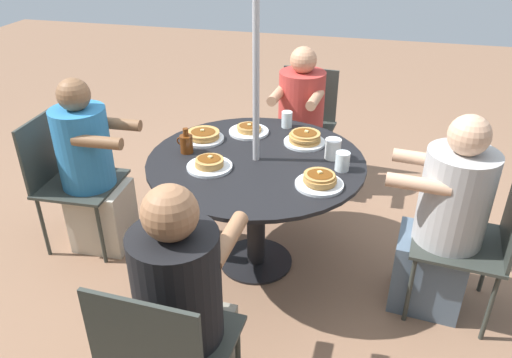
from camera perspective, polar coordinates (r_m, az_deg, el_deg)
name	(u,v)px	position (r m, az deg, el deg)	size (l,w,h in m)	color
ground_plane	(256,261)	(3.16, 0.00, -9.40)	(12.00, 12.00, 0.00)	#8C664C
patio_table	(256,179)	(2.83, 0.00, -0.03)	(1.22, 1.22, 0.72)	black
umbrella_pole	(256,66)	(2.57, 0.00, 12.79)	(0.04, 0.04, 2.49)	#ADADB2
patio_chair_north	(305,119)	(3.92, 5.63, 6.89)	(0.49, 0.49, 0.86)	#333833
diner_north	(300,127)	(3.76, 5.00, 5.97)	(0.37, 0.50, 1.09)	#3D3D42
patio_chair_east	(67,174)	(3.30, -20.82, 0.56)	(0.47, 0.47, 0.86)	#333833
diner_east	(92,174)	(3.21, -18.24, 0.55)	(0.49, 0.34, 1.11)	beige
patio_chair_south	(165,351)	(2.01, -10.40, -18.77)	(0.48, 0.48, 0.86)	#333833
diner_south	(183,315)	(2.10, -8.32, -15.08)	(0.36, 0.54, 1.12)	gray
patio_chair_west	(479,236)	(2.77, 24.10, -5.93)	(0.50, 0.50, 0.86)	#333833
diner_west	(443,226)	(2.75, 20.60, -5.04)	(0.52, 0.39, 1.12)	slate
pancake_plate_a	(320,181)	(2.52, 7.28, -0.21)	(0.25, 0.25, 0.08)	white
pancake_plate_b	(209,164)	(2.68, -5.34, 1.69)	(0.25, 0.25, 0.07)	white
pancake_plate_c	(203,136)	(3.00, -6.02, 4.89)	(0.25, 0.25, 0.06)	white
pancake_plate_d	(249,130)	(3.09, -0.82, 5.61)	(0.25, 0.25, 0.06)	white
pancake_plate_e	(305,139)	(2.95, 5.59, 4.60)	(0.25, 0.25, 0.08)	white
syrup_bottle	(186,143)	(2.85, -7.98, 4.08)	(0.10, 0.07, 0.15)	#602D0F
coffee_cup	(333,149)	(2.79, 8.78, 3.43)	(0.09, 0.09, 0.11)	white
drinking_glass_a	(287,119)	(3.16, 3.55, 6.81)	(0.07, 0.07, 0.10)	silver
drinking_glass_b	(342,161)	(2.68, 9.85, 2.01)	(0.08, 0.08, 0.10)	silver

